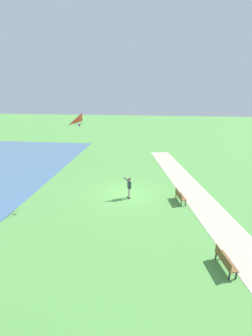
% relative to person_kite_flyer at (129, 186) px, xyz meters
% --- Properties ---
extents(ground_plane, '(120.00, 120.00, 0.00)m').
position_rel_person_kite_flyer_xyz_m(ground_plane, '(0.33, -0.68, -1.05)').
color(ground_plane, '#569947').
extents(walkway_path, '(8.71, 31.84, 0.02)m').
position_rel_person_kite_flyer_xyz_m(walkway_path, '(-5.88, 1.32, -1.04)').
color(walkway_path, '#B7AD99').
rests_on(walkway_path, ground).
extents(person_kite_flyer, '(0.63, 0.50, 1.83)m').
position_rel_person_kite_flyer_xyz_m(person_kite_flyer, '(0.00, 0.00, 0.00)').
color(person_kite_flyer, '#232328').
rests_on(person_kite_flyer, ground).
extents(flying_kite, '(3.08, 1.86, 4.93)m').
position_rel_person_kite_flyer_xyz_m(flying_kite, '(3.07, 1.17, 5.18)').
color(flying_kite, red).
extents(park_bench_near_walkway, '(0.73, 1.56, 0.88)m').
position_rel_person_kite_flyer_xyz_m(park_bench_near_walkway, '(-3.95, 0.18, -0.54)').
color(park_bench_near_walkway, brown).
rests_on(park_bench_near_walkway, ground).
extents(park_bench_far_walkway, '(0.73, 1.56, 0.88)m').
position_rel_person_kite_flyer_xyz_m(park_bench_far_walkway, '(-5.34, 7.04, -0.54)').
color(park_bench_far_walkway, brown).
rests_on(park_bench_far_walkway, ground).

